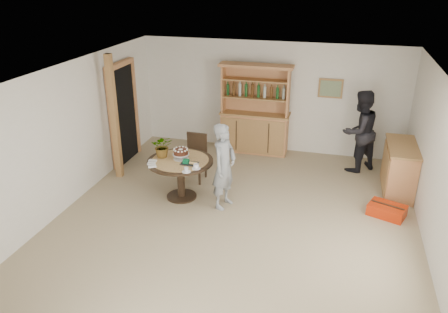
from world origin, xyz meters
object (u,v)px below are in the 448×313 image
adult_person (359,131)px  red_suitcase (387,210)px  sideboard (400,168)px  dining_chair (195,154)px  teen_boy (224,166)px  hutch (255,123)px  dining_table (180,168)px

adult_person → red_suitcase: (0.52, -1.81, -0.76)m
sideboard → adult_person: adult_person is taller
red_suitcase → dining_chair: bearing=-167.2°
teen_boy → red_suitcase: size_ratio=2.21×
dining_chair → adult_person: adult_person is taller
hutch → sideboard: hutch is taller
sideboard → red_suitcase: size_ratio=1.79×
teen_boy → dining_chair: bearing=57.4°
sideboard → red_suitcase: sideboard is taller
hutch → dining_chair: size_ratio=2.16×
hutch → sideboard: size_ratio=1.62×
sideboard → red_suitcase: 1.11m
sideboard → teen_boy: bearing=-155.1°
dining_chair → adult_person: (3.13, 1.29, 0.33)m
sideboard → hutch: bearing=157.8°
adult_person → red_suitcase: 2.04m
hutch → dining_chair: 1.93m
sideboard → dining_chair: dining_chair is taller
teen_boy → red_suitcase: teen_boy is taller
dining_chair → adult_person: bearing=24.9°
dining_chair → teen_boy: 1.28m
sideboard → teen_boy: 3.38m
dining_table → adult_person: adult_person is taller
hutch → adult_person: (2.28, -0.44, 0.17)m
hutch → red_suitcase: bearing=-38.8°
dining_table → dining_chair: size_ratio=1.27×
teen_boy → hutch: bearing=14.8°
dining_chair → teen_boy: size_ratio=0.61×
dining_chair → red_suitcase: bearing=-5.6°
sideboard → dining_table: bearing=-161.4°
sideboard → dining_chair: bearing=-172.9°
hutch → teen_boy: (-0.01, -2.66, 0.09)m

